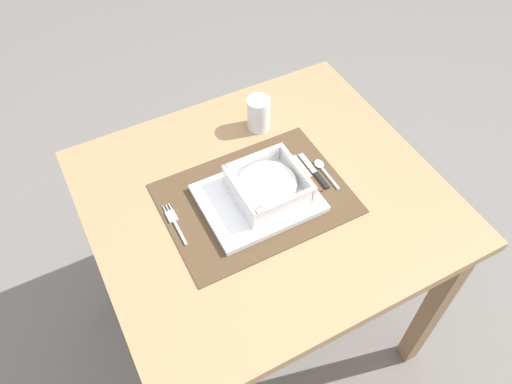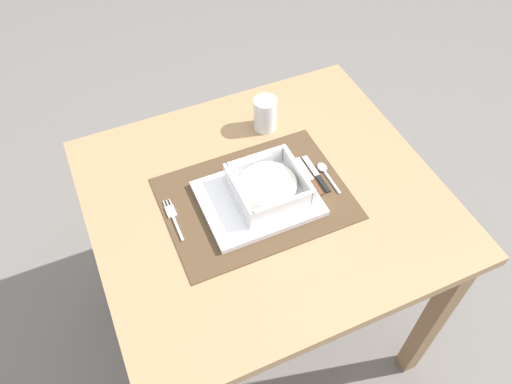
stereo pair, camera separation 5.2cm
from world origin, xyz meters
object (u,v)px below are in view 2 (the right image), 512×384
at_px(dining_table, 265,220).
at_px(fork, 173,216).
at_px(porridge_bowl, 269,187).
at_px(butter_knife, 318,176).
at_px(spoon, 324,170).
at_px(drinking_glass, 265,116).
at_px(bread_knife, 311,178).

bearing_deg(dining_table, fork, 173.58).
relative_size(dining_table, porridge_bowl, 5.12).
relative_size(porridge_bowl, butter_knife, 1.27).
bearing_deg(porridge_bowl, dining_table, 104.41).
relative_size(spoon, butter_knife, 0.82).
bearing_deg(dining_table, butter_knife, -0.61).
bearing_deg(drinking_glass, butter_knife, -78.36).
relative_size(bread_knife, drinking_glass, 1.41).
bearing_deg(spoon, bread_knife, -168.96).
bearing_deg(bread_knife, drinking_glass, 98.88).
bearing_deg(porridge_bowl, butter_knife, 3.26).
distance_m(fork, butter_knife, 0.38).
xyz_separation_m(dining_table, butter_knife, (0.15, -0.00, 0.11)).
distance_m(dining_table, porridge_bowl, 0.15).
distance_m(butter_knife, bread_knife, 0.02).
bearing_deg(butter_knife, spoon, 21.29).
xyz_separation_m(spoon, butter_knife, (-0.02, -0.01, -0.00)).
bearing_deg(bread_knife, fork, 177.88).
bearing_deg(fork, drinking_glass, 33.56).
xyz_separation_m(spoon, drinking_glass, (-0.07, 0.22, 0.03)).
bearing_deg(bread_knife, porridge_bowl, -173.76).
xyz_separation_m(porridge_bowl, bread_knife, (0.12, 0.01, -0.04)).
bearing_deg(spoon, butter_knife, -158.73).
bearing_deg(fork, dining_table, -3.57).
bearing_deg(spoon, drinking_glass, 107.32).
relative_size(porridge_bowl, spoon, 1.54).
distance_m(dining_table, butter_knife, 0.19).
relative_size(spoon, bread_knife, 0.80).
xyz_separation_m(butter_knife, drinking_glass, (-0.05, 0.23, 0.04)).
relative_size(dining_table, spoon, 7.89).
bearing_deg(drinking_glass, bread_knife, -83.36).
bearing_deg(dining_table, porridge_bowl, -75.59).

